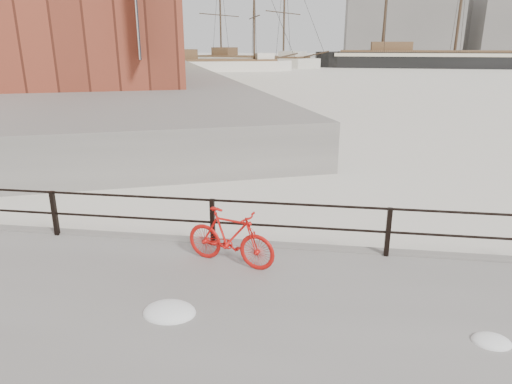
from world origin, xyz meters
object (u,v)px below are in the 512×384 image
at_px(bicycle, 230,237).
at_px(barque_black, 453,68).
at_px(schooner_left, 219,71).
at_px(workboat_far, 66,82).
at_px(schooner_mid, 251,66).
at_px(workboat_near, 81,91).

xyz_separation_m(bicycle, barque_black, (24.42, 82.35, -0.90)).
bearing_deg(schooner_left, workboat_far, -135.39).
relative_size(schooner_mid, schooner_left, 1.23).
xyz_separation_m(barque_black, schooner_mid, (-37.06, -0.23, 0.00)).
height_order(barque_black, schooner_left, barque_black).
distance_m(barque_black, schooner_left, 42.74).
distance_m(barque_black, workboat_near, 66.96).
xyz_separation_m(schooner_left, workboat_far, (-12.94, -23.76, 0.00)).
relative_size(workboat_near, workboat_far, 1.07).
bearing_deg(bicycle, barque_black, 90.81).
distance_m(barque_black, schooner_mid, 37.06).
bearing_deg(schooner_left, bicycle, -93.82).
bearing_deg(schooner_mid, schooner_left, -77.49).
bearing_deg(bicycle, workboat_far, 140.66).
relative_size(bicycle, schooner_mid, 0.06).
bearing_deg(bicycle, schooner_left, 120.31).
xyz_separation_m(schooner_left, workboat_near, (-5.70, -33.61, 0.00)).
bearing_deg(barque_black, bicycle, -104.37).
height_order(schooner_mid, workboat_near, schooner_mid).
relative_size(barque_black, workboat_near, 4.45).
xyz_separation_m(bicycle, schooner_mid, (-12.64, 82.12, -0.90)).
bearing_deg(barque_black, workboat_far, -141.23).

